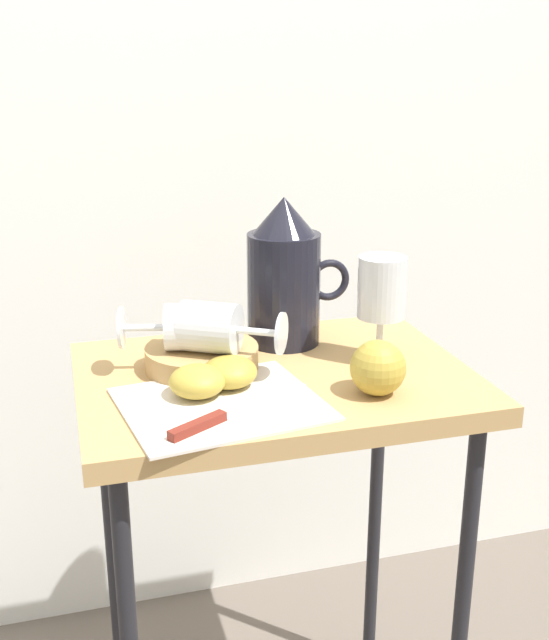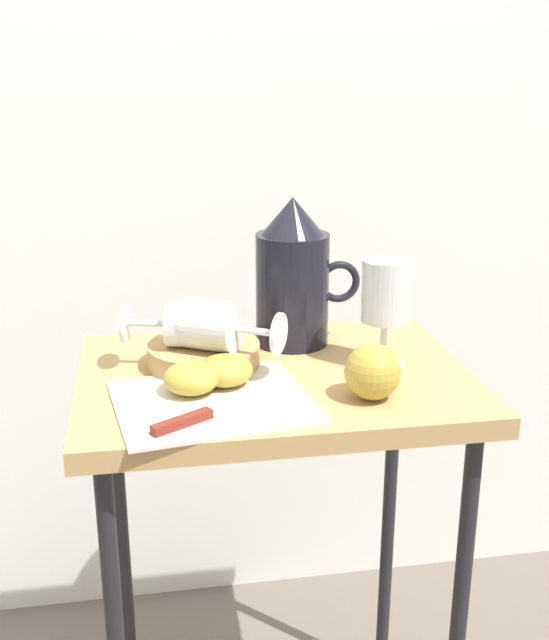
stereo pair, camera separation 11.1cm
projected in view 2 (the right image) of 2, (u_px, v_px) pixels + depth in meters
curtain_drape at (230, 106)px, 1.50m from camera, size 2.40×0.03×2.16m
table at (274, 425)px, 1.17m from camera, size 0.57×0.41×0.73m
linen_napkin at (213, 402)px, 1.04m from camera, size 0.28×0.25×0.00m
basket_tray at (204, 355)px, 1.16m from camera, size 0.17×0.17×0.03m
pitcher at (293, 285)px, 1.23m from camera, size 0.17×0.12×0.23m
wine_glass_upright at (385, 297)px, 1.13m from camera, size 0.07×0.07×0.16m
wine_glass_tipped_near at (213, 326)px, 1.12m from camera, size 0.16×0.13×0.07m
wine_glass_tipped_far at (192, 324)px, 1.13m from camera, size 0.16×0.10×0.07m
apple_half_left at (191, 378)px, 1.05m from camera, size 0.08×0.08×0.04m
apple_half_right at (225, 370)px, 1.08m from camera, size 0.08×0.08×0.04m
apple_whole at (373, 372)px, 1.04m from camera, size 0.08×0.08×0.08m
knife at (208, 414)px, 0.99m from camera, size 0.21×0.13×0.01m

